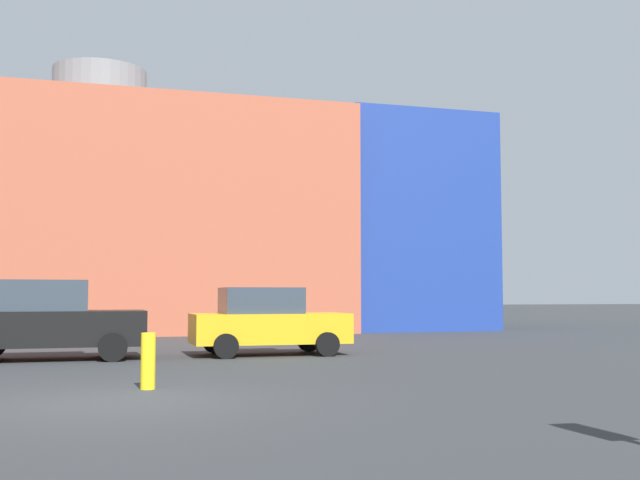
# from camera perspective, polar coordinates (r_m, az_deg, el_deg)

# --- Properties ---
(ground_plane) EXTENTS (200.00, 200.00, 0.00)m
(ground_plane) POSITION_cam_1_polar(r_m,az_deg,el_deg) (11.79, -14.50, -11.46)
(ground_plane) COLOR #2D3033
(building_backdrop) EXTENTS (33.62, 10.76, 11.32)m
(building_backdrop) POSITION_cam_1_polar(r_m,az_deg,el_deg) (34.79, -16.06, 1.38)
(building_backdrop) COLOR #B2563D
(building_backdrop) RESTS_ON ground_plane
(parked_car_2) EXTENTS (4.38, 2.15, 1.90)m
(parked_car_2) POSITION_cam_1_polar(r_m,az_deg,el_deg) (19.71, -19.35, -5.58)
(parked_car_2) COLOR black
(parked_car_2) RESTS_ON ground_plane
(parked_car_3) EXTENTS (4.00, 1.96, 1.73)m
(parked_car_3) POSITION_cam_1_polar(r_m,az_deg,el_deg) (20.18, -3.89, -5.99)
(parked_car_3) COLOR gold
(parked_car_3) RESTS_ON ground_plane
(bollard_yellow_1) EXTENTS (0.24, 0.24, 0.92)m
(bollard_yellow_1) POSITION_cam_1_polar(r_m,az_deg,el_deg) (13.20, -12.52, -8.68)
(bollard_yellow_1) COLOR yellow
(bollard_yellow_1) RESTS_ON ground_plane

